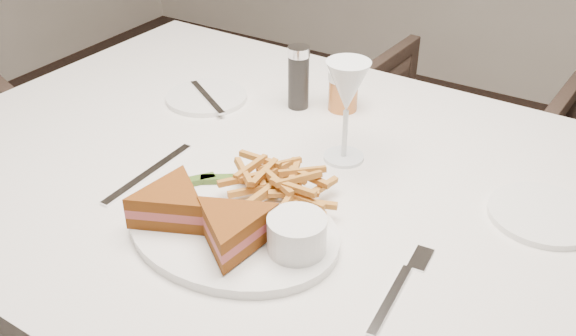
{
  "coord_description": "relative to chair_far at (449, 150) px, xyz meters",
  "views": [
    {
      "loc": [
        0.18,
        -0.36,
        1.32
      ],
      "look_at": [
        -0.25,
        0.34,
        0.8
      ],
      "focal_mm": 40.0,
      "sensor_mm": 36.0,
      "label": 1
    }
  ],
  "objects": [
    {
      "name": "chair_far",
      "position": [
        0.0,
        0.0,
        0.0
      ],
      "size": [
        0.62,
        0.58,
        0.6
      ],
      "primitive_type": "imported",
      "rotation": [
        0.0,
        0.0,
        3.09
      ],
      "color": "#423228",
      "rests_on": "ground"
    },
    {
      "name": "table_setting",
      "position": [
        0.03,
        -1.04,
        0.49
      ],
      "size": [
        0.82,
        0.63,
        0.18
      ],
      "color": "white",
      "rests_on": "table"
    }
  ]
}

